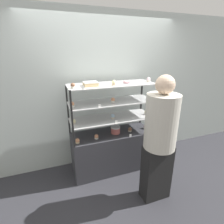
# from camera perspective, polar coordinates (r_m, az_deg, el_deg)

# --- Properties ---
(ground_plane) EXTENTS (20.00, 20.00, 0.00)m
(ground_plane) POSITION_cam_1_polar(r_m,az_deg,el_deg) (3.29, 0.00, -17.56)
(ground_plane) COLOR #2D2D33
(back_wall) EXTENTS (8.00, 0.05, 2.60)m
(back_wall) POSITION_cam_1_polar(r_m,az_deg,el_deg) (3.08, -2.59, 6.66)
(back_wall) COLOR #A8B2AD
(back_wall) RESTS_ON ground_plane
(display_base) EXTENTS (1.34, 0.51, 0.68)m
(display_base) POSITION_cam_1_polar(r_m,az_deg,el_deg) (3.10, 0.00, -12.50)
(display_base) COLOR #333338
(display_base) RESTS_ON ground_plane
(display_riser_lower) EXTENTS (1.34, 0.51, 0.27)m
(display_riser_lower) POSITION_cam_1_polar(r_m,az_deg,el_deg) (2.82, 0.00, -2.13)
(display_riser_lower) COLOR black
(display_riser_lower) RESTS_ON display_base
(display_riser_middle) EXTENTS (1.34, 0.51, 0.27)m
(display_riser_middle) POSITION_cam_1_polar(r_m,az_deg,el_deg) (2.73, 0.00, 3.21)
(display_riser_middle) COLOR black
(display_riser_middle) RESTS_ON display_riser_lower
(display_riser_upper) EXTENTS (1.34, 0.51, 0.27)m
(display_riser_upper) POSITION_cam_1_polar(r_m,az_deg,el_deg) (2.67, 0.00, 8.85)
(display_riser_upper) COLOR black
(display_riser_upper) RESTS_ON display_riser_middle
(layer_cake_centerpiece) EXTENTS (0.16, 0.16, 0.12)m
(layer_cake_centerpiece) POSITION_cam_1_polar(r_m,az_deg,el_deg) (2.90, 1.15, -5.80)
(layer_cake_centerpiece) COLOR #C66660
(layer_cake_centerpiece) RESTS_ON display_base
(sheet_cake_frosted) EXTENTS (0.20, 0.18, 0.06)m
(sheet_cake_frosted) POSITION_cam_1_polar(r_m,az_deg,el_deg) (2.52, -7.03, 9.11)
(sheet_cake_frosted) COLOR #DBBC84
(sheet_cake_frosted) RESTS_ON display_riser_upper
(cupcake_0) EXTENTS (0.06, 0.06, 0.07)m
(cupcake_0) POSITION_cam_1_polar(r_m,az_deg,el_deg) (2.67, -11.20, -9.23)
(cupcake_0) COLOR #CCB28C
(cupcake_0) RESTS_ON display_base
(cupcake_1) EXTENTS (0.06, 0.06, 0.07)m
(cupcake_1) POSITION_cam_1_polar(r_m,az_deg,el_deg) (2.75, -5.10, -8.03)
(cupcake_1) COLOR white
(cupcake_1) RESTS_ON display_base
(cupcake_2) EXTENTS (0.06, 0.06, 0.07)m
(cupcake_2) POSITION_cam_1_polar(r_m,az_deg,el_deg) (2.98, 5.85, -5.70)
(cupcake_2) COLOR beige
(cupcake_2) RESTS_ON display_base
(cupcake_3) EXTENTS (0.06, 0.06, 0.07)m
(cupcake_3) POSITION_cam_1_polar(r_m,az_deg,el_deg) (3.13, 10.74, -4.74)
(cupcake_3) COLOR white
(cupcake_3) RESTS_ON display_base
(price_tag_0) EXTENTS (0.04, 0.00, 0.04)m
(price_tag_0) POSITION_cam_1_polar(r_m,az_deg,el_deg) (2.81, 6.05, -7.65)
(price_tag_0) COLOR white
(price_tag_0) RESTS_ON display_base
(cupcake_4) EXTENTS (0.06, 0.06, 0.07)m
(cupcake_4) POSITION_cam_1_polar(r_m,az_deg,el_deg) (2.63, -12.43, -3.08)
(cupcake_4) COLOR beige
(cupcake_4) RESTS_ON display_riser_lower
(cupcake_5) EXTENTS (0.06, 0.06, 0.07)m
(cupcake_5) POSITION_cam_1_polar(r_m,az_deg,el_deg) (2.77, 0.21, -1.45)
(cupcake_5) COLOR beige
(cupcake_5) RESTS_ON display_riser_lower
(cupcake_6) EXTENTS (0.06, 0.06, 0.07)m
(cupcake_6) POSITION_cam_1_polar(r_m,az_deg,el_deg) (3.02, 11.11, -0.05)
(cupcake_6) COLOR beige
(cupcake_6) RESTS_ON display_riser_lower
(price_tag_1) EXTENTS (0.04, 0.00, 0.04)m
(price_tag_1) POSITION_cam_1_polar(r_m,az_deg,el_deg) (2.60, 1.41, -3.19)
(price_tag_1) COLOR white
(price_tag_1) RESTS_ON display_riser_lower
(cupcake_7) EXTENTS (0.06, 0.06, 0.07)m
(cupcake_7) POSITION_cam_1_polar(r_m,az_deg,el_deg) (2.51, -12.89, 2.43)
(cupcake_7) COLOR white
(cupcake_7) RESTS_ON display_riser_middle
(cupcake_8) EXTENTS (0.06, 0.06, 0.07)m
(cupcake_8) POSITION_cam_1_polar(r_m,az_deg,el_deg) (2.66, 0.32, 3.90)
(cupcake_8) COLOR white
(cupcake_8) RESTS_ON display_riser_middle
(cupcake_9) EXTENTS (0.06, 0.06, 0.07)m
(cupcake_9) POSITION_cam_1_polar(r_m,az_deg,el_deg) (2.87, 12.23, 4.61)
(cupcake_9) COLOR white
(cupcake_9) RESTS_ON display_riser_middle
(price_tag_2) EXTENTS (0.04, 0.00, 0.04)m
(price_tag_2) POSITION_cam_1_polar(r_m,az_deg,el_deg) (2.43, -4.08, 1.97)
(price_tag_2) COLOR white
(price_tag_2) RESTS_ON display_riser_middle
(cupcake_10) EXTENTS (0.06, 0.06, 0.08)m
(cupcake_10) POSITION_cam_1_polar(r_m,az_deg,el_deg) (2.38, -12.66, 8.35)
(cupcake_10) COLOR beige
(cupcake_10) RESTS_ON display_riser_upper
(cupcake_11) EXTENTS (0.06, 0.06, 0.08)m
(cupcake_11) POSITION_cam_1_polar(r_m,az_deg,el_deg) (2.56, 0.59, 9.56)
(cupcake_11) COLOR #CCB28C
(cupcake_11) RESTS_ON display_riser_upper
(cupcake_12) EXTENTS (0.06, 0.06, 0.08)m
(cupcake_12) POSITION_cam_1_polar(r_m,az_deg,el_deg) (2.87, 11.84, 10.25)
(cupcake_12) COLOR beige
(cupcake_12) RESTS_ON display_riser_upper
(price_tag_3) EXTENTS (0.04, 0.00, 0.04)m
(price_tag_3) POSITION_cam_1_polar(r_m,az_deg,el_deg) (2.31, -9.42, 7.86)
(price_tag_3) COLOR white
(price_tag_3) RESTS_ON display_riser_upper
(donut_glazed) EXTENTS (0.12, 0.12, 0.03)m
(donut_glazed) POSITION_cam_1_polar(r_m,az_deg,el_deg) (2.75, 4.91, 9.79)
(donut_glazed) COLOR #EFB2BC
(donut_glazed) RESTS_ON display_riser_upper
(customer_figure) EXTENTS (0.40, 0.40, 1.73)m
(customer_figure) POSITION_cam_1_polar(r_m,az_deg,el_deg) (2.33, 15.28, -8.34)
(customer_figure) COLOR black
(customer_figure) RESTS_ON ground_plane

